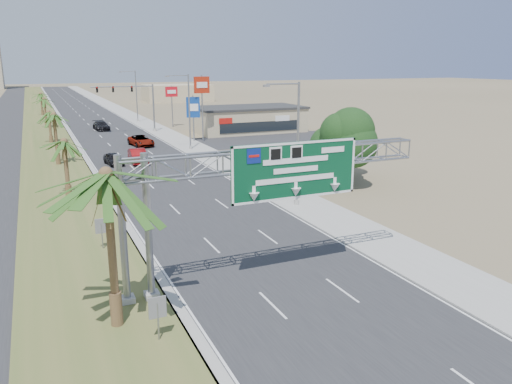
{
  "coord_description": "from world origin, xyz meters",
  "views": [
    {
      "loc": [
        -11.73,
        -12.81,
        11.41
      ],
      "look_at": [
        -0.37,
        12.6,
        4.2
      ],
      "focal_mm": 35.0,
      "sensor_mm": 36.0,
      "label": 1
    }
  ],
  "objects_px": {
    "car_far": "(101,126)",
    "car_right_lane": "(141,141)",
    "signal_mast": "(141,104)",
    "pole_sign_red_near": "(202,89)",
    "sign_gantry": "(265,170)",
    "store_building": "(248,120)",
    "pole_sign_blue": "(193,109)",
    "pole_sign_red_far": "(172,95)",
    "car_left_lane": "(114,159)",
    "car_mid_lane": "(138,156)",
    "palm_near": "(106,175)"
  },
  "relations": [
    {
      "from": "car_far",
      "to": "car_right_lane",
      "type": "bearing_deg",
      "value": -86.88
    },
    {
      "from": "store_building",
      "to": "pole_sign_red_near",
      "type": "distance_m",
      "value": 14.14
    },
    {
      "from": "car_far",
      "to": "car_left_lane",
      "type": "bearing_deg",
      "value": -99.91
    },
    {
      "from": "car_left_lane",
      "to": "pole_sign_red_far",
      "type": "height_order",
      "value": "pole_sign_red_far"
    },
    {
      "from": "palm_near",
      "to": "pole_sign_blue",
      "type": "relative_size",
      "value": 1.23
    },
    {
      "from": "sign_gantry",
      "to": "car_mid_lane",
      "type": "distance_m",
      "value": 35.91
    },
    {
      "from": "car_far",
      "to": "pole_sign_blue",
      "type": "relative_size",
      "value": 0.79
    },
    {
      "from": "pole_sign_blue",
      "to": "palm_near",
      "type": "bearing_deg",
      "value": -110.8
    },
    {
      "from": "store_building",
      "to": "pole_sign_red_near",
      "type": "height_order",
      "value": "pole_sign_red_near"
    },
    {
      "from": "pole_sign_red_far",
      "to": "store_building",
      "type": "bearing_deg",
      "value": -48.17
    },
    {
      "from": "car_right_lane",
      "to": "pole_sign_red_near",
      "type": "bearing_deg",
      "value": -3.44
    },
    {
      "from": "car_mid_lane",
      "to": "pole_sign_blue",
      "type": "xyz_separation_m",
      "value": [
        11.01,
        13.5,
        4.04
      ]
    },
    {
      "from": "pole_sign_red_far",
      "to": "pole_sign_blue",
      "type": "bearing_deg",
      "value": -95.1
    },
    {
      "from": "signal_mast",
      "to": "pole_sign_red_far",
      "type": "height_order",
      "value": "signal_mast"
    },
    {
      "from": "sign_gantry",
      "to": "car_left_lane",
      "type": "height_order",
      "value": "sign_gantry"
    },
    {
      "from": "car_mid_lane",
      "to": "car_right_lane",
      "type": "height_order",
      "value": "car_mid_lane"
    },
    {
      "from": "car_left_lane",
      "to": "car_far",
      "type": "bearing_deg",
      "value": 77.31
    },
    {
      "from": "car_left_lane",
      "to": "car_far",
      "type": "height_order",
      "value": "car_far"
    },
    {
      "from": "palm_near",
      "to": "car_mid_lane",
      "type": "relative_size",
      "value": 1.67
    },
    {
      "from": "car_far",
      "to": "pole_sign_red_near",
      "type": "relative_size",
      "value": 0.55
    },
    {
      "from": "pole_sign_red_near",
      "to": "pole_sign_blue",
      "type": "bearing_deg",
      "value": 161.21
    },
    {
      "from": "signal_mast",
      "to": "car_right_lane",
      "type": "distance_m",
      "value": 15.1
    },
    {
      "from": "palm_near",
      "to": "signal_mast",
      "type": "xyz_separation_m",
      "value": [
        14.37,
        63.97,
        -2.08
      ]
    },
    {
      "from": "sign_gantry",
      "to": "car_left_lane",
      "type": "xyz_separation_m",
      "value": [
        -2.57,
        35.64,
        -5.37
      ]
    },
    {
      "from": "sign_gantry",
      "to": "pole_sign_blue",
      "type": "xyz_separation_m",
      "value": [
        11.22,
        49.03,
        -1.2
      ]
    },
    {
      "from": "signal_mast",
      "to": "store_building",
      "type": "relative_size",
      "value": 0.57
    },
    {
      "from": "signal_mast",
      "to": "pole_sign_red_near",
      "type": "xyz_separation_m",
      "value": [
        6.26,
        -13.45,
        2.85
      ]
    },
    {
      "from": "sign_gantry",
      "to": "car_mid_lane",
      "type": "bearing_deg",
      "value": 89.67
    },
    {
      "from": "store_building",
      "to": "pole_sign_blue",
      "type": "xyz_separation_m",
      "value": [
        -11.85,
        -7.04,
        2.86
      ]
    },
    {
      "from": "car_mid_lane",
      "to": "car_right_lane",
      "type": "relative_size",
      "value": 0.92
    },
    {
      "from": "pole_sign_red_near",
      "to": "sign_gantry",
      "type": "bearing_deg",
      "value": -104.42
    },
    {
      "from": "palm_near",
      "to": "store_building",
      "type": "height_order",
      "value": "palm_near"
    },
    {
      "from": "store_building",
      "to": "car_right_lane",
      "type": "distance_m",
      "value": 21.65
    },
    {
      "from": "car_left_lane",
      "to": "pole_sign_red_near",
      "type": "bearing_deg",
      "value": 32.89
    },
    {
      "from": "palm_near",
      "to": "car_right_lane",
      "type": "relative_size",
      "value": 1.54
    },
    {
      "from": "pole_sign_blue",
      "to": "car_right_lane",
      "type": "bearing_deg",
      "value": -171.87
    },
    {
      "from": "car_right_lane",
      "to": "pole_sign_red_near",
      "type": "height_order",
      "value": "pole_sign_red_near"
    },
    {
      "from": "car_left_lane",
      "to": "car_mid_lane",
      "type": "xyz_separation_m",
      "value": [
        2.78,
        -0.11,
        0.14
      ]
    },
    {
      "from": "pole_sign_blue",
      "to": "car_mid_lane",
      "type": "bearing_deg",
      "value": -129.2
    },
    {
      "from": "store_building",
      "to": "car_mid_lane",
      "type": "distance_m",
      "value": 30.76
    },
    {
      "from": "palm_near",
      "to": "car_left_lane",
      "type": "height_order",
      "value": "palm_near"
    },
    {
      "from": "palm_near",
      "to": "store_building",
      "type": "bearing_deg",
      "value": 61.72
    },
    {
      "from": "store_building",
      "to": "car_right_lane",
      "type": "xyz_separation_m",
      "value": [
        -20.0,
        -8.21,
        -1.25
      ]
    },
    {
      "from": "palm_near",
      "to": "pole_sign_red_far",
      "type": "xyz_separation_m",
      "value": [
        21.0,
        69.4,
        -1.06
      ]
    },
    {
      "from": "palm_near",
      "to": "store_building",
      "type": "xyz_separation_m",
      "value": [
        31.2,
        58.0,
        -4.93
      ]
    },
    {
      "from": "sign_gantry",
      "to": "car_mid_lane",
      "type": "relative_size",
      "value": 3.35
    },
    {
      "from": "sign_gantry",
      "to": "car_right_lane",
      "type": "relative_size",
      "value": 3.1
    },
    {
      "from": "store_building",
      "to": "pole_sign_red_far",
      "type": "relative_size",
      "value": 2.4
    },
    {
      "from": "sign_gantry",
      "to": "signal_mast",
      "type": "height_order",
      "value": "signal_mast"
    },
    {
      "from": "pole_sign_blue",
      "to": "store_building",
      "type": "bearing_deg",
      "value": 30.73
    }
  ]
}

